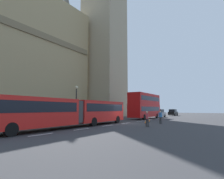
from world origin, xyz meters
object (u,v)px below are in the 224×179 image
object	(u,v)px
articulated_bus	(73,111)
sedan_lead	(159,113)
street_lamp	(76,101)
pedestrian_by_kerb	(160,117)
double_decker_bus	(145,105)
traffic_cone_west	(146,121)
sedan_trailing	(173,112)
traffic_cone_middle	(149,120)
pedestrian_near_cones	(147,118)

from	to	relation	value
articulated_bus	sedan_lead	size ratio (longest dim) A/B	4.10
street_lamp	pedestrian_by_kerb	xyz separation A→B (m)	(4.14, -10.92, -2.14)
double_decker_bus	traffic_cone_west	distance (m)	12.22
sedan_trailing	traffic_cone_west	size ratio (longest dim) A/B	7.59
traffic_cone_middle	pedestrian_near_cones	world-z (taller)	pedestrian_near_cones
articulated_bus	street_lamp	xyz separation A→B (m)	(5.45, 4.51, 1.31)
double_decker_bus	sedan_trailing	size ratio (longest dim) A/B	2.48
double_decker_bus	traffic_cone_middle	distance (m)	8.75
sedan_trailing	pedestrian_near_cones	bearing A→B (deg)	-170.28
traffic_cone_middle	pedestrian_by_kerb	size ratio (longest dim) A/B	0.34
traffic_cone_middle	pedestrian_near_cones	xyz separation A→B (m)	(-8.30, -2.93, 0.63)
articulated_bus	pedestrian_by_kerb	xyz separation A→B (m)	(9.59, -6.41, -0.83)
traffic_cone_middle	traffic_cone_west	bearing A→B (deg)	-166.36
double_decker_bus	pedestrian_by_kerb	xyz separation A→B (m)	(-10.90, -6.42, -1.80)
traffic_cone_middle	pedestrian_by_kerb	world-z (taller)	pedestrian_by_kerb
traffic_cone_middle	street_lamp	world-z (taller)	street_lamp
sedan_trailing	traffic_cone_middle	size ratio (longest dim) A/B	7.59
traffic_cone_west	traffic_cone_middle	distance (m)	3.62
sedan_lead	pedestrian_by_kerb	size ratio (longest dim) A/B	2.60
double_decker_bus	traffic_cone_middle	size ratio (longest dim) A/B	18.81
sedan_lead	pedestrian_by_kerb	world-z (taller)	sedan_lead
sedan_lead	pedestrian_near_cones	xyz separation A→B (m)	(-24.93, -6.58, -0.00)
articulated_bus	street_lamp	world-z (taller)	street_lamp
double_decker_bus	pedestrian_by_kerb	size ratio (longest dim) A/B	6.46
traffic_cone_middle	sedan_trailing	bearing A→B (deg)	6.73
sedan_trailing	traffic_cone_middle	world-z (taller)	sedan_trailing
street_lamp	pedestrian_by_kerb	world-z (taller)	street_lamp
traffic_cone_west	pedestrian_by_kerb	bearing A→B (deg)	-83.60
double_decker_bus	pedestrian_near_cones	distance (m)	17.28
articulated_bus	traffic_cone_west	bearing A→B (deg)	-25.45
traffic_cone_middle	double_decker_bus	bearing A→B (deg)	25.40
street_lamp	double_decker_bus	bearing A→B (deg)	-16.67
traffic_cone_west	pedestrian_near_cones	distance (m)	5.25
articulated_bus	street_lamp	size ratio (longest dim) A/B	3.42
pedestrian_near_cones	traffic_cone_middle	bearing A→B (deg)	19.46
sedan_trailing	pedestrian_near_cones	world-z (taller)	sedan_trailing
sedan_lead	traffic_cone_middle	size ratio (longest dim) A/B	7.59
double_decker_bus	pedestrian_by_kerb	world-z (taller)	double_decker_bus
double_decker_bus	street_lamp	distance (m)	15.70
articulated_bus	sedan_trailing	bearing A→B (deg)	-0.36
articulated_bus	pedestrian_near_cones	xyz separation A→B (m)	(4.59, -6.54, -0.83)
traffic_cone_west	sedan_trailing	bearing A→B (deg)	7.51
pedestrian_by_kerb	sedan_lead	bearing A→B (deg)	17.96
articulated_bus	pedestrian_near_cones	world-z (taller)	articulated_bus
pedestrian_by_kerb	pedestrian_near_cones	bearing A→B (deg)	-178.59
double_decker_bus	pedestrian_near_cones	xyz separation A→B (m)	(-15.89, -6.54, -1.80)
double_decker_bus	traffic_cone_west	xyz separation A→B (m)	(-11.11, -4.46, -2.43)
sedan_trailing	traffic_cone_west	bearing A→B (deg)	-172.49
sedan_trailing	pedestrian_near_cones	distance (m)	37.15
double_decker_bus	pedestrian_near_cones	bearing A→B (deg)	-157.64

